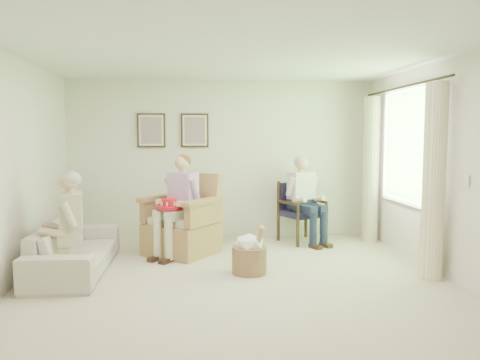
# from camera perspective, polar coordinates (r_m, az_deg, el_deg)

# --- Properties ---
(floor) EXTENTS (5.50, 5.50, 0.00)m
(floor) POSITION_cam_1_polar(r_m,az_deg,el_deg) (5.28, -0.20, -13.20)
(floor) COLOR beige
(floor) RESTS_ON ground
(back_wall) EXTENTS (5.00, 0.04, 2.60)m
(back_wall) POSITION_cam_1_polar(r_m,az_deg,el_deg) (7.76, -2.18, 2.50)
(back_wall) COLOR silver
(back_wall) RESTS_ON ground
(front_wall) EXTENTS (5.00, 0.04, 2.60)m
(front_wall) POSITION_cam_1_polar(r_m,az_deg,el_deg) (2.31, 6.43, -3.93)
(front_wall) COLOR silver
(front_wall) RESTS_ON ground
(right_wall) EXTENTS (0.04, 5.50, 2.60)m
(right_wall) POSITION_cam_1_polar(r_m,az_deg,el_deg) (5.82, 25.11, 1.11)
(right_wall) COLOR silver
(right_wall) RESTS_ON ground
(ceiling) EXTENTS (5.00, 5.50, 0.02)m
(ceiling) POSITION_cam_1_polar(r_m,az_deg,el_deg) (5.09, -0.21, 15.78)
(ceiling) COLOR white
(ceiling) RESTS_ON back_wall
(window) EXTENTS (0.13, 2.50, 1.63)m
(window) POSITION_cam_1_polar(r_m,az_deg,el_deg) (6.85, 19.79, 4.22)
(window) COLOR #2D6B23
(window) RESTS_ON right_wall
(curtain_left) EXTENTS (0.34, 0.34, 2.30)m
(curtain_left) POSITION_cam_1_polar(r_m,az_deg,el_deg) (5.94, 22.56, -0.18)
(curtain_left) COLOR beige
(curtain_left) RESTS_ON ground
(curtain_right) EXTENTS (0.34, 0.34, 2.30)m
(curtain_right) POSITION_cam_1_polar(r_m,az_deg,el_deg) (7.71, 15.65, 1.18)
(curtain_right) COLOR beige
(curtain_right) RESTS_ON ground
(framed_print_left) EXTENTS (0.45, 0.05, 0.55)m
(framed_print_left) POSITION_cam_1_polar(r_m,az_deg,el_deg) (7.72, -10.77, 5.96)
(framed_print_left) COLOR #382114
(framed_print_left) RESTS_ON back_wall
(framed_print_right) EXTENTS (0.45, 0.05, 0.55)m
(framed_print_right) POSITION_cam_1_polar(r_m,az_deg,el_deg) (7.70, -5.54, 6.03)
(framed_print_right) COLOR #382114
(framed_print_right) RESTS_ON back_wall
(wicker_armchair) EXTENTS (0.90, 0.89, 1.14)m
(wicker_armchair) POSITION_cam_1_polar(r_m,az_deg,el_deg) (6.81, -7.10, -5.85)
(wicker_armchair) COLOR tan
(wicker_armchair) RESTS_ON ground
(wood_armchair) EXTENTS (0.61, 0.57, 0.94)m
(wood_armchair) POSITION_cam_1_polar(r_m,az_deg,el_deg) (7.61, 7.44, -3.55)
(wood_armchair) COLOR black
(wood_armchair) RESTS_ON ground
(sofa) EXTENTS (1.98, 0.78, 0.58)m
(sofa) POSITION_cam_1_polar(r_m,az_deg,el_deg) (6.22, -19.41, -7.86)
(sofa) COLOR beige
(sofa) RESTS_ON ground
(person_wicker) EXTENTS (0.40, 0.62, 1.40)m
(person_wicker) POSITION_cam_1_polar(r_m,az_deg,el_deg) (6.59, -7.18, -2.12)
(person_wicker) COLOR beige
(person_wicker) RESTS_ON ground
(person_dark) EXTENTS (0.40, 0.63, 1.35)m
(person_dark) POSITION_cam_1_polar(r_m,az_deg,el_deg) (7.42, 7.74, -1.64)
(person_dark) COLOR #192038
(person_dark) RESTS_ON ground
(person_sofa) EXTENTS (0.42, 0.62, 1.25)m
(person_sofa) POSITION_cam_1_polar(r_m,az_deg,el_deg) (5.80, -20.37, -4.65)
(person_sofa) COLOR beige
(person_sofa) RESTS_ON ground
(red_hat) EXTENTS (0.36, 0.36, 0.14)m
(red_hat) POSITION_cam_1_polar(r_m,az_deg,el_deg) (6.46, -8.60, -3.05)
(red_hat) COLOR red
(red_hat) RESTS_ON person_wicker
(hatbox) EXTENTS (0.45, 0.45, 0.63)m
(hatbox) POSITION_cam_1_polar(r_m,az_deg,el_deg) (5.80, 1.16, -8.98)
(hatbox) COLOR tan
(hatbox) RESTS_ON ground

